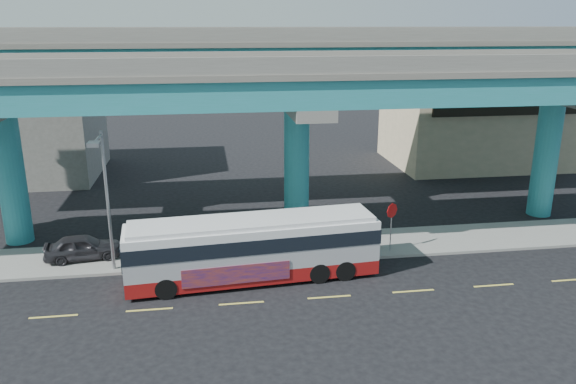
{
  "coord_description": "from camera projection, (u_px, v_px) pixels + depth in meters",
  "views": [
    {
      "loc": [
        -5.25,
        -22.81,
        12.01
      ],
      "look_at": [
        -1.26,
        4.0,
        3.77
      ],
      "focal_mm": 35.0,
      "sensor_mm": 36.0,
      "label": 1
    }
  ],
  "objects": [
    {
      "name": "street_lamp",
      "position": [
        104.0,
        183.0,
        26.29
      ],
      "size": [
        0.5,
        2.32,
        7.01
      ],
      "color": "gray",
      "rests_on": "sidewalk"
    },
    {
      "name": "lane_markings",
      "position": [
        329.0,
        297.0,
        25.53
      ],
      "size": [
        58.0,
        0.12,
        0.01
      ],
      "color": "#D8C64C",
      "rests_on": "ground"
    },
    {
      "name": "building_beige",
      "position": [
        473.0,
        123.0,
        49.08
      ],
      "size": [
        14.0,
        10.23,
        7.0
      ],
      "color": "#C3AD8B",
      "rests_on": "ground"
    },
    {
      "name": "stop_sign",
      "position": [
        392.0,
        217.0,
        29.77
      ],
      "size": [
        0.71,
        0.44,
        2.69
      ],
      "rotation": [
        0.0,
        0.0,
        0.14
      ],
      "color": "gray",
      "rests_on": "sidewalk"
    },
    {
      "name": "viaduct",
      "position": [
        297.0,
        75.0,
        31.78
      ],
      "size": [
        52.0,
        12.4,
        11.7
      ],
      "color": "teal",
      "rests_on": "ground"
    },
    {
      "name": "ground",
      "position": [
        328.0,
        294.0,
        25.82
      ],
      "size": [
        120.0,
        120.0,
        0.0
      ],
      "primitive_type": "plane",
      "color": "black",
      "rests_on": "ground"
    },
    {
      "name": "parked_car",
      "position": [
        83.0,
        247.0,
        29.13
      ],
      "size": [
        2.52,
        4.21,
        1.3
      ],
      "primitive_type": "imported",
      "rotation": [
        0.0,
        0.0,
        1.7
      ],
      "color": "#2A2A2E",
      "rests_on": "sidewalk"
    },
    {
      "name": "transit_bus",
      "position": [
        253.0,
        246.0,
        26.88
      ],
      "size": [
        12.22,
        3.57,
        3.09
      ],
      "rotation": [
        0.0,
        0.0,
        0.08
      ],
      "color": "maroon",
      "rests_on": "ground"
    },
    {
      "name": "sidewalk",
      "position": [
        307.0,
        247.0,
        31.0
      ],
      "size": [
        70.0,
        4.0,
        0.15
      ],
      "primitive_type": "cube",
      "color": "gray",
      "rests_on": "ground"
    },
    {
      "name": "building_concrete",
      "position": [
        17.0,
        121.0,
        44.41
      ],
      "size": [
        12.0,
        10.0,
        9.0
      ],
      "primitive_type": "cube",
      "color": "gray",
      "rests_on": "ground"
    }
  ]
}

